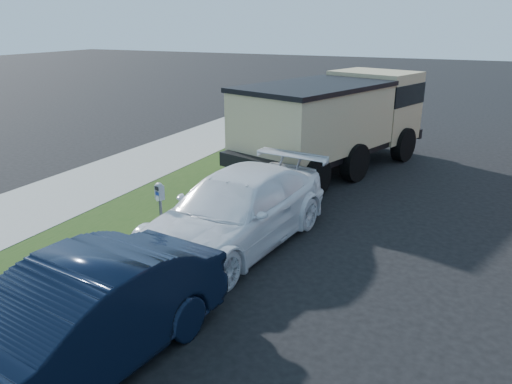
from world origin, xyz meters
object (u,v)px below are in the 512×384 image
at_px(navy_sedan, 70,326).
at_px(dump_truck, 337,117).
at_px(parking_meter, 160,200).
at_px(white_wagon, 236,210).

xyz_separation_m(navy_sedan, dump_truck, (0.20, 11.43, 0.85)).
relative_size(parking_meter, navy_sedan, 0.29).
xyz_separation_m(white_wagon, dump_truck, (0.17, 6.76, 0.86)).
height_order(navy_sedan, dump_truck, dump_truck).
bearing_deg(navy_sedan, parking_meter, 115.10).
relative_size(parking_meter, dump_truck, 0.17).
bearing_deg(parking_meter, navy_sedan, -53.89).
height_order(parking_meter, white_wagon, white_wagon).
height_order(white_wagon, navy_sedan, navy_sedan).
bearing_deg(dump_truck, navy_sedan, -73.56).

